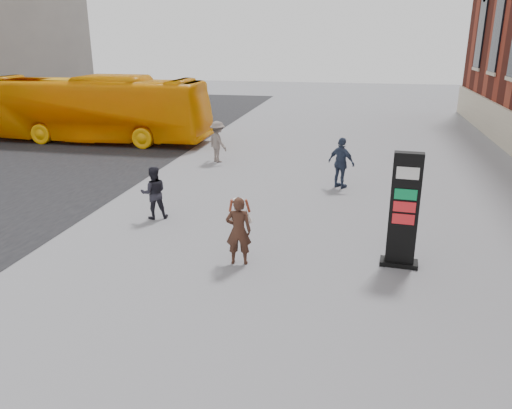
% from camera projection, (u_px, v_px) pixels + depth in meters
% --- Properties ---
extents(ground, '(100.00, 100.00, 0.00)m').
position_uv_depth(ground, '(226.00, 275.00, 11.09)').
color(ground, '#9E9EA3').
extents(info_pylon, '(0.88, 0.49, 2.66)m').
position_uv_depth(info_pylon, '(404.00, 211.00, 11.15)').
color(info_pylon, black).
rests_on(info_pylon, ground).
extents(woman, '(0.67, 0.62, 1.62)m').
position_uv_depth(woman, '(239.00, 230.00, 11.40)').
color(woman, '#3C231A').
rests_on(woman, ground).
extents(bus, '(11.65, 2.77, 3.24)m').
position_uv_depth(bus, '(93.00, 109.00, 24.78)').
color(bus, '#F49D04').
rests_on(bus, road).
extents(pedestrian_a, '(0.92, 0.85, 1.54)m').
position_uv_depth(pedestrian_a, '(154.00, 193.00, 14.33)').
color(pedestrian_a, '#22212A').
rests_on(pedestrian_a, ground).
extents(pedestrian_b, '(1.25, 1.22, 1.72)m').
position_uv_depth(pedestrian_b, '(218.00, 142.00, 20.83)').
color(pedestrian_b, slate).
rests_on(pedestrian_b, ground).
extents(pedestrian_c, '(1.11, 0.91, 1.77)m').
position_uv_depth(pedestrian_c, '(341.00, 163.00, 17.22)').
color(pedestrian_c, '#303C55').
rests_on(pedestrian_c, ground).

